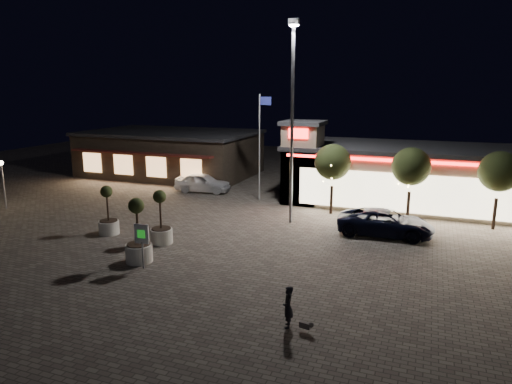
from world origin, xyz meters
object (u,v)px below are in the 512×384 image
at_px(planter_mid, 138,242).
at_px(valet_sign, 142,238).
at_px(white_sedan, 203,183).
at_px(planter_left, 108,219).
at_px(pickup_truck, 385,223).
at_px(pedestrian, 288,307).

height_order(planter_mid, valet_sign, planter_mid).
xyz_separation_m(white_sedan, planter_mid, (4.33, -15.11, 0.22)).
height_order(planter_left, planter_mid, planter_mid).
bearing_deg(valet_sign, pickup_truck, 42.33).
height_order(pickup_truck, valet_sign, valet_sign).
distance_m(pickup_truck, planter_left, 16.22).
bearing_deg(planter_mid, planter_left, 144.09).
bearing_deg(white_sedan, valet_sign, -169.41).
relative_size(planter_mid, valet_sign, 1.48).
xyz_separation_m(pedestrian, planter_mid, (-8.75, 3.46, 0.23)).
bearing_deg(valet_sign, planter_left, 142.82).
bearing_deg(planter_mid, pickup_truck, 38.33).
height_order(pedestrian, planter_left, planter_left).
relative_size(pedestrian, planter_left, 0.53).
relative_size(pedestrian, valet_sign, 0.71).
distance_m(pedestrian, planter_mid, 9.41).
bearing_deg(pedestrian, white_sedan, -159.00).
bearing_deg(pedestrian, planter_mid, -125.72).
xyz_separation_m(white_sedan, planter_left, (0.06, -12.02, 0.12)).
distance_m(pickup_truck, valet_sign, 13.90).
xyz_separation_m(pickup_truck, planter_left, (-15.23, -5.58, 0.14)).
bearing_deg(white_sedan, pedestrian, -151.93).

